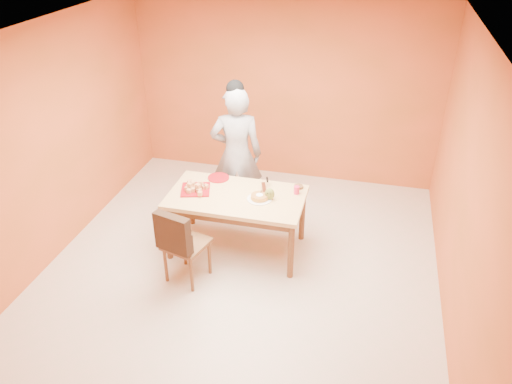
% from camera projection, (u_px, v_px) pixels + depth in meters
% --- Properties ---
extents(floor, '(5.00, 5.00, 0.00)m').
position_uv_depth(floor, '(241.00, 269.00, 5.88)').
color(floor, beige).
rests_on(floor, ground).
extents(ceiling, '(5.00, 5.00, 0.00)m').
position_uv_depth(ceiling, '(237.00, 35.00, 4.53)').
color(ceiling, silver).
rests_on(ceiling, wall_back).
extents(wall_back, '(4.50, 0.00, 4.50)m').
position_uv_depth(wall_back, '(285.00, 91.00, 7.30)').
color(wall_back, '#DE5D33').
rests_on(wall_back, floor).
extents(wall_left, '(0.00, 5.00, 5.00)m').
position_uv_depth(wall_left, '(49.00, 145.00, 5.68)').
color(wall_left, '#DE5D33').
rests_on(wall_left, floor).
extents(wall_right, '(0.00, 5.00, 5.00)m').
position_uv_depth(wall_right, '(467.00, 193.00, 4.74)').
color(wall_right, '#DE5D33').
rests_on(wall_right, floor).
extents(dining_table, '(1.60, 0.90, 0.76)m').
position_uv_depth(dining_table, '(236.00, 202.00, 5.91)').
color(dining_table, '#EAD07A').
rests_on(dining_table, floor).
extents(dining_chair, '(0.55, 0.61, 0.96)m').
position_uv_depth(dining_chair, '(185.00, 243.00, 5.49)').
color(dining_chair, brown).
rests_on(dining_chair, floor).
extents(pastry_pile, '(0.30, 0.30, 0.10)m').
position_uv_depth(pastry_pile, '(195.00, 185.00, 5.94)').
color(pastry_pile, '#E59B61').
rests_on(pastry_pile, pastry_platter).
extents(person, '(0.75, 0.58, 1.83)m').
position_uv_depth(person, '(237.00, 155.00, 6.46)').
color(person, '#969699').
rests_on(person, floor).
extents(pastry_platter, '(0.42, 0.42, 0.02)m').
position_uv_depth(pastry_platter, '(196.00, 190.00, 5.97)').
color(pastry_platter, maroon).
rests_on(pastry_platter, dining_table).
extents(red_dinner_plate, '(0.31, 0.31, 0.02)m').
position_uv_depth(red_dinner_plate, '(218.00, 178.00, 6.23)').
color(red_dinner_plate, maroon).
rests_on(red_dinner_plate, dining_table).
extents(white_cake_plate, '(0.35, 0.35, 0.01)m').
position_uv_depth(white_cake_plate, '(259.00, 199.00, 5.78)').
color(white_cake_plate, white).
rests_on(white_cake_plate, dining_table).
extents(sponge_cake, '(0.23, 0.23, 0.05)m').
position_uv_depth(sponge_cake, '(260.00, 197.00, 5.77)').
color(sponge_cake, gold).
rests_on(sponge_cake, white_cake_plate).
extents(cake_server, '(0.12, 0.25, 0.01)m').
position_uv_depth(cake_server, '(264.00, 187.00, 5.90)').
color(cake_server, silver).
rests_on(cake_server, sponge_cake).
extents(egg_ornament, '(0.14, 0.13, 0.14)m').
position_uv_depth(egg_ornament, '(270.00, 194.00, 5.75)').
color(egg_ornament, olive).
rests_on(egg_ornament, dining_table).
extents(magenta_glass, '(0.09, 0.09, 0.10)m').
position_uv_depth(magenta_glass, '(297.00, 190.00, 5.88)').
color(magenta_glass, '#DC2153').
rests_on(magenta_glass, dining_table).
extents(checker_tin, '(0.12, 0.12, 0.03)m').
position_uv_depth(checker_tin, '(298.00, 187.00, 6.01)').
color(checker_tin, '#3E2410').
rests_on(checker_tin, dining_table).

